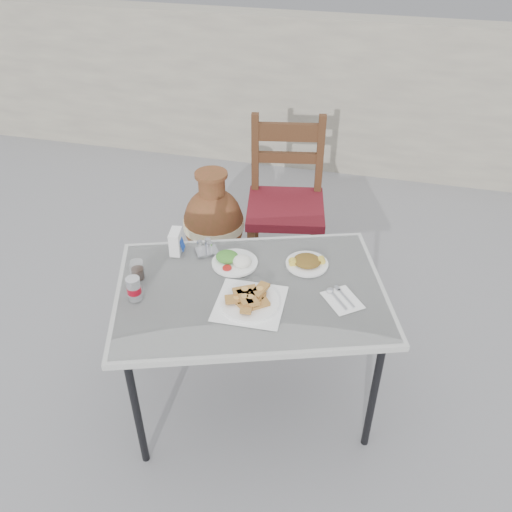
% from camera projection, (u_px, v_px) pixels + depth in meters
% --- Properties ---
extents(ground, '(80.00, 80.00, 0.00)m').
position_uv_depth(ground, '(231.00, 380.00, 2.73)').
color(ground, slate).
rests_on(ground, ground).
extents(cafe_table, '(1.30, 1.08, 0.68)m').
position_uv_depth(cafe_table, '(251.00, 297.00, 2.28)').
color(cafe_table, black).
rests_on(cafe_table, ground).
extents(pide_plate, '(0.28, 0.28, 0.06)m').
position_uv_depth(pide_plate, '(250.00, 299.00, 2.15)').
color(pide_plate, white).
rests_on(pide_plate, cafe_table).
extents(salad_rice_plate, '(0.20, 0.20, 0.05)m').
position_uv_depth(salad_rice_plate, '(234.00, 260.00, 2.37)').
color(salad_rice_plate, white).
rests_on(salad_rice_plate, cafe_table).
extents(salad_chopped_plate, '(0.19, 0.19, 0.04)m').
position_uv_depth(salad_chopped_plate, '(307.00, 262.00, 2.37)').
color(salad_chopped_plate, white).
rests_on(salad_chopped_plate, cafe_table).
extents(soda_can, '(0.06, 0.06, 0.10)m').
position_uv_depth(soda_can, '(134.00, 289.00, 2.16)').
color(soda_can, silver).
rests_on(soda_can, cafe_table).
extents(cola_glass, '(0.06, 0.06, 0.08)m').
position_uv_depth(cola_glass, '(138.00, 271.00, 2.28)').
color(cola_glass, white).
rests_on(cola_glass, cafe_table).
extents(napkin_holder, '(0.07, 0.10, 0.11)m').
position_uv_depth(napkin_holder, '(176.00, 242.00, 2.43)').
color(napkin_holder, white).
rests_on(napkin_holder, cafe_table).
extents(condiment_caddy, '(0.12, 0.12, 0.07)m').
position_uv_depth(condiment_caddy, '(206.00, 248.00, 2.44)').
color(condiment_caddy, silver).
rests_on(condiment_caddy, cafe_table).
extents(cutlery_napkin, '(0.19, 0.20, 0.01)m').
position_uv_depth(cutlery_napkin, '(340.00, 298.00, 2.19)').
color(cutlery_napkin, white).
rests_on(cutlery_napkin, cafe_table).
extents(chair, '(0.51, 0.51, 0.99)m').
position_uv_depth(chair, '(286.00, 202.00, 3.14)').
color(chair, '#37180F').
rests_on(chair, ground).
extents(terracotta_urn, '(0.38, 0.38, 0.66)m').
position_uv_depth(terracotta_urn, '(214.00, 224.00, 3.34)').
color(terracotta_urn, brown).
rests_on(terracotta_urn, ground).
extents(back_wall, '(6.00, 0.25, 1.20)m').
position_uv_depth(back_wall, '(316.00, 95.00, 4.33)').
color(back_wall, '#A9A28C').
rests_on(back_wall, ground).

